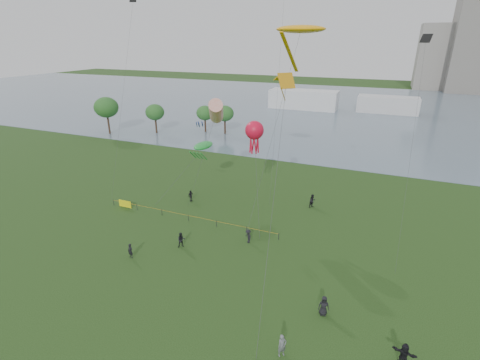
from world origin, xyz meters
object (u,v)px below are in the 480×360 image
at_px(kite_flyer, 282,346).
at_px(kite_octopus, 254,131).
at_px(kite_stingray, 300,30).
at_px(fence, 148,209).

relative_size(kite_flyer, kite_octopus, 0.15).
xyz_separation_m(kite_flyer, kite_stingray, (-5.31, 22.45, 21.66)).
xyz_separation_m(fence, kite_stingray, (17.53, 7.20, 22.03)).
relative_size(fence, kite_flyer, 12.90).
bearing_deg(kite_octopus, fence, -162.46).
bearing_deg(fence, kite_stingray, 22.31).
distance_m(kite_flyer, kite_octopus, 25.30).
height_order(fence, kite_stingray, kite_stingray).
bearing_deg(kite_stingray, kite_flyer, -76.74).
distance_m(kite_flyer, kite_stingray, 31.64).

